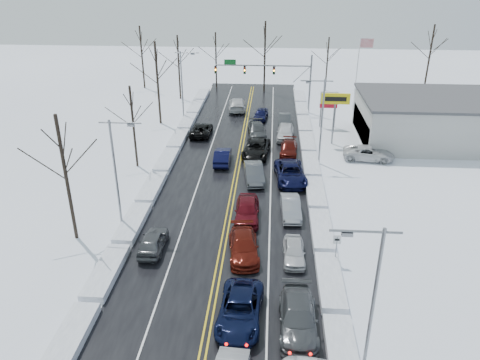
# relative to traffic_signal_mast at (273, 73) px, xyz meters

# --- Properties ---
(ground) EXTENTS (160.00, 160.00, 0.00)m
(ground) POSITION_rel_traffic_signal_mast_xyz_m (-3.45, -27.99, -5.48)
(ground) COLOR white
(ground) RESTS_ON ground
(road_surface) EXTENTS (14.00, 84.00, 0.01)m
(road_surface) POSITION_rel_traffic_signal_mast_xyz_m (-3.45, -25.99, -5.47)
(road_surface) COLOR black
(road_surface) RESTS_ON ground
(snow_bank_left) EXTENTS (1.64, 72.00, 0.57)m
(snow_bank_left) POSITION_rel_traffic_signal_mast_xyz_m (-11.05, -25.99, -5.48)
(snow_bank_left) COLOR silver
(snow_bank_left) RESTS_ON ground
(snow_bank_right) EXTENTS (1.64, 72.00, 0.57)m
(snow_bank_right) POSITION_rel_traffic_signal_mast_xyz_m (4.15, -25.99, -5.48)
(snow_bank_right) COLOR silver
(snow_bank_right) RESTS_ON ground
(traffic_signal_mast) EXTENTS (13.28, 0.39, 8.00)m
(traffic_signal_mast) POSITION_rel_traffic_signal_mast_xyz_m (0.00, 0.00, 0.00)
(traffic_signal_mast) COLOR slate
(traffic_signal_mast) RESTS_ON ground
(tires_plus_sign) EXTENTS (3.20, 0.34, 6.00)m
(tires_plus_sign) POSITION_rel_traffic_signal_mast_xyz_m (7.05, -12.00, -0.49)
(tires_plus_sign) COLOR slate
(tires_plus_sign) RESTS_ON ground
(used_vehicles_sign) EXTENTS (2.20, 0.22, 4.65)m
(used_vehicles_sign) POSITION_rel_traffic_signal_mast_xyz_m (7.05, -5.99, -2.16)
(used_vehicles_sign) COLOR slate
(used_vehicles_sign) RESTS_ON ground
(speed_limit_sign) EXTENTS (0.55, 0.09, 2.35)m
(speed_limit_sign) POSITION_rel_traffic_signal_mast_xyz_m (4.75, -35.99, -3.84)
(speed_limit_sign) COLOR slate
(speed_limit_sign) RESTS_ON ground
(flagpole) EXTENTS (1.87, 1.20, 10.00)m
(flagpole) POSITION_rel_traffic_signal_mast_xyz_m (11.72, 2.01, 0.45)
(flagpole) COLOR silver
(flagpole) RESTS_ON ground
(dealership_building) EXTENTS (20.40, 12.40, 5.30)m
(dealership_building) POSITION_rel_traffic_signal_mast_xyz_m (20.53, -9.99, -2.82)
(dealership_building) COLOR #A7A8A3
(dealership_building) RESTS_ON ground
(streetlight_se) EXTENTS (3.20, 0.25, 9.00)m
(streetlight_se) POSITION_rel_traffic_signal_mast_xyz_m (4.85, -45.99, -0.17)
(streetlight_se) COLOR slate
(streetlight_se) RESTS_ON ground
(streetlight_ne) EXTENTS (3.20, 0.25, 9.00)m
(streetlight_ne) POSITION_rel_traffic_signal_mast_xyz_m (4.85, -17.99, -0.17)
(streetlight_ne) COLOR slate
(streetlight_ne) RESTS_ON ground
(streetlight_sw) EXTENTS (3.20, 0.25, 9.00)m
(streetlight_sw) POSITION_rel_traffic_signal_mast_xyz_m (-11.74, -31.99, -0.17)
(streetlight_sw) COLOR slate
(streetlight_sw) RESTS_ON ground
(streetlight_nw) EXTENTS (3.20, 0.25, 9.00)m
(streetlight_nw) POSITION_rel_traffic_signal_mast_xyz_m (-11.74, -3.99, -0.17)
(streetlight_nw) COLOR slate
(streetlight_nw) RESTS_ON ground
(tree_left_b) EXTENTS (4.00, 4.00, 10.00)m
(tree_left_b) POSITION_rel_traffic_signal_mast_xyz_m (-14.95, -33.99, 1.51)
(tree_left_b) COLOR #2D231C
(tree_left_b) RESTS_ON ground
(tree_left_c) EXTENTS (3.40, 3.40, 8.50)m
(tree_left_c) POSITION_rel_traffic_signal_mast_xyz_m (-13.95, -19.99, 0.46)
(tree_left_c) COLOR #2D231C
(tree_left_c) RESTS_ON ground
(tree_left_d) EXTENTS (4.20, 4.20, 10.50)m
(tree_left_d) POSITION_rel_traffic_signal_mast_xyz_m (-14.65, -5.99, 1.86)
(tree_left_d) COLOR #2D231C
(tree_left_d) RESTS_ON ground
(tree_left_e) EXTENTS (3.80, 3.80, 9.50)m
(tree_left_e) POSITION_rel_traffic_signal_mast_xyz_m (-14.25, 6.01, 1.16)
(tree_left_e) COLOR #2D231C
(tree_left_e) RESTS_ON ground
(tree_far_a) EXTENTS (4.00, 4.00, 10.00)m
(tree_far_a) POSITION_rel_traffic_signal_mast_xyz_m (-21.45, 12.01, 1.51)
(tree_far_a) COLOR #2D231C
(tree_far_a) RESTS_ON ground
(tree_far_b) EXTENTS (3.60, 3.60, 9.00)m
(tree_far_b) POSITION_rel_traffic_signal_mast_xyz_m (-9.45, 13.01, 0.81)
(tree_far_b) COLOR #2D231C
(tree_far_b) RESTS_ON ground
(tree_far_c) EXTENTS (4.40, 4.40, 11.00)m
(tree_far_c) POSITION_rel_traffic_signal_mast_xyz_m (-1.45, 11.01, 2.21)
(tree_far_c) COLOR #2D231C
(tree_far_c) RESTS_ON ground
(tree_far_d) EXTENTS (3.40, 3.40, 8.50)m
(tree_far_d) POSITION_rel_traffic_signal_mast_xyz_m (8.55, 12.51, 0.46)
(tree_far_d) COLOR #2D231C
(tree_far_d) RESTS_ON ground
(tree_far_e) EXTENTS (4.20, 4.20, 10.50)m
(tree_far_e) POSITION_rel_traffic_signal_mast_xyz_m (24.55, 13.01, 1.86)
(tree_far_e) COLOR #2D231C
(tree_far_e) RESTS_ON ground
(queued_car_2) EXTENTS (2.80, 5.65, 1.54)m
(queued_car_2) POSITION_rel_traffic_signal_mast_xyz_m (-1.59, -42.23, -5.48)
(queued_car_2) COLOR black
(queued_car_2) RESTS_ON ground
(queued_car_3) EXTENTS (2.70, 5.38, 1.50)m
(queued_car_3) POSITION_rel_traffic_signal_mast_xyz_m (-1.81, -35.39, -5.48)
(queued_car_3) COLOR #55130B
(queued_car_3) RESTS_ON ground
(queued_car_4) EXTENTS (2.11, 5.01, 1.69)m
(queued_car_4) POSITION_rel_traffic_signal_mast_xyz_m (-1.86, -30.18, -5.48)
(queued_car_4) COLOR #550B13
(queued_car_4) RESTS_ON ground
(queued_car_5) EXTENTS (2.37, 5.09, 1.61)m
(queued_car_5) POSITION_rel_traffic_signal_mast_xyz_m (-1.60, -22.66, -5.48)
(queued_car_5) COLOR #444649
(queued_car_5) RESTS_ON ground
(queued_car_6) EXTENTS (3.25, 6.04, 1.61)m
(queued_car_6) POSITION_rel_traffic_signal_mast_xyz_m (-1.65, -16.18, -5.48)
(queued_car_6) COLOR black
(queued_car_6) RESTS_ON ground
(queued_car_7) EXTENTS (2.74, 5.43, 1.51)m
(queued_car_7) POSITION_rel_traffic_signal_mast_xyz_m (-1.80, -10.00, -5.48)
(queued_car_7) COLOR #393C3E
(queued_car_7) RESTS_ON ground
(queued_car_8) EXTENTS (2.13, 4.31, 1.41)m
(queued_car_8) POSITION_rel_traffic_signal_mast_xyz_m (-1.53, -3.50, -5.48)
(queued_car_8) COLOR black
(queued_car_8) RESTS_ON ground
(queued_car_11) EXTENTS (2.25, 5.48, 1.59)m
(queued_car_11) POSITION_rel_traffic_signal_mast_xyz_m (1.83, -42.66, -5.48)
(queued_car_11) COLOR #45484B
(queued_car_11) RESTS_ON ground
(queued_car_12) EXTENTS (1.60, 3.89, 1.32)m
(queued_car_12) POSITION_rel_traffic_signal_mast_xyz_m (1.83, -35.68, -5.48)
(queued_car_12) COLOR silver
(queued_car_12) RESTS_ON ground
(queued_car_13) EXTENTS (1.79, 4.50, 1.46)m
(queued_car_13) POSITION_rel_traffic_signal_mast_xyz_m (1.78, -29.28, -5.48)
(queued_car_13) COLOR #929499
(queued_car_13) RESTS_ON ground
(queued_car_14) EXTENTS (3.33, 6.22, 1.66)m
(queued_car_14) POSITION_rel_traffic_signal_mast_xyz_m (1.92, -22.47, -5.48)
(queued_car_14) COLOR black
(queued_car_14) RESTS_ON ground
(queued_car_15) EXTENTS (2.16, 4.67, 1.32)m
(queued_car_15) POSITION_rel_traffic_signal_mast_xyz_m (1.93, -15.47, -5.48)
(queued_car_15) COLOR #440D09
(queued_car_15) RESTS_ON ground
(queued_car_16) EXTENTS (2.28, 5.05, 1.68)m
(queued_car_16) POSITION_rel_traffic_signal_mast_xyz_m (1.63, -10.68, -5.48)
(queued_car_16) COLOR silver
(queued_car_16) RESTS_ON ground
(queued_car_17) EXTENTS (1.60, 4.36, 1.43)m
(queued_car_17) POSITION_rel_traffic_signal_mast_xyz_m (1.61, -5.66, -5.48)
(queued_car_17) COLOR #393C3E
(queued_car_17) RESTS_ON ground
(oncoming_car_0) EXTENTS (1.68, 4.66, 1.53)m
(oncoming_car_0) POSITION_rel_traffic_signal_mast_xyz_m (-5.11, -18.56, -5.48)
(oncoming_car_0) COLOR black
(oncoming_car_0) RESTS_ON ground
(oncoming_car_1) EXTENTS (2.41, 5.11, 1.41)m
(oncoming_car_1) POSITION_rel_traffic_signal_mast_xyz_m (-8.61, -10.12, -5.48)
(oncoming_car_1) COLOR black
(oncoming_car_1) RESTS_ON ground
(oncoming_car_2) EXTENTS (2.81, 5.97, 1.68)m
(oncoming_car_2) POSITION_rel_traffic_signal_mast_xyz_m (-5.06, 0.69, -5.48)
(oncoming_car_2) COLOR silver
(oncoming_car_2) RESTS_ON ground
(oncoming_car_3) EXTENTS (1.73, 4.28, 1.46)m
(oncoming_car_3) POSITION_rel_traffic_signal_mast_xyz_m (-8.57, -35.18, -5.48)
(oncoming_car_3) COLOR #47494D
(oncoming_car_3) RESTS_ON ground
(parked_car_0) EXTENTS (5.65, 3.10, 1.50)m
(parked_car_0) POSITION_rel_traffic_signal_mast_xyz_m (10.45, -16.57, -5.48)
(parked_car_0) COLOR silver
(parked_car_0) RESTS_ON ground
(parked_car_1) EXTENTS (2.07, 4.80, 1.38)m
(parked_car_1) POSITION_rel_traffic_signal_mast_xyz_m (13.40, -13.34, -5.48)
(parked_car_1) COLOR #3D3F42
(parked_car_1) RESTS_ON ground
(parked_car_2) EXTENTS (2.17, 4.23, 1.38)m
(parked_car_2) POSITION_rel_traffic_signal_mast_xyz_m (11.61, -6.60, -5.48)
(parked_car_2) COLOR black
(parked_car_2) RESTS_ON ground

